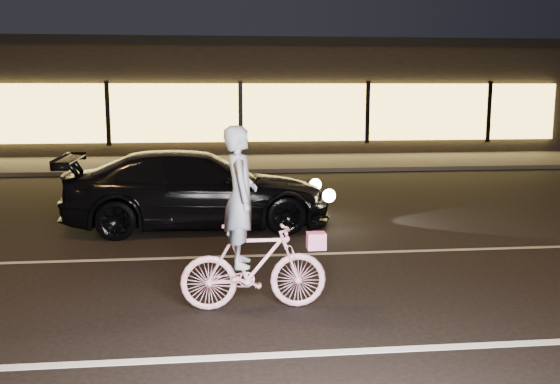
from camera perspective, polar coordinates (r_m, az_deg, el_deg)
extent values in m
plane|color=black|center=(7.45, 2.06, -9.83)|extent=(90.00, 90.00, 0.00)
cube|color=silver|center=(6.07, 4.18, -14.45)|extent=(60.00, 0.12, 0.01)
cube|color=gray|center=(9.34, 0.27, -5.76)|extent=(60.00, 0.10, 0.01)
cube|color=#383533|center=(20.12, -3.33, 2.65)|extent=(30.00, 4.00, 0.12)
cube|color=black|center=(25.98, -4.08, 8.48)|extent=(25.00, 8.00, 4.00)
cube|color=black|center=(26.02, -4.14, 13.00)|extent=(25.40, 8.40, 0.30)
cube|color=#F3C355|center=(21.89, -3.64, 7.25)|extent=(23.00, 0.15, 2.00)
cube|color=black|center=(22.06, -15.47, 6.94)|extent=(0.15, 0.08, 2.20)
cube|color=black|center=(21.81, -3.63, 7.24)|extent=(0.15, 0.08, 2.20)
cube|color=black|center=(22.48, 8.00, 7.23)|extent=(0.15, 0.08, 2.20)
cube|color=black|center=(23.99, 18.55, 6.97)|extent=(0.15, 0.08, 2.20)
imported|color=#DE4272|center=(7.01, -2.42, -6.84)|extent=(1.64, 0.46, 0.99)
imported|color=silver|center=(6.82, -3.65, -0.42)|extent=(0.37, 0.57, 1.55)
cube|color=#FF5FB2|center=(7.02, 3.33, -4.48)|extent=(0.21, 0.17, 0.19)
imported|color=black|center=(11.16, -7.52, 0.23)|extent=(4.73, 2.01, 1.36)
sphere|color=#FFF2BF|center=(12.00, 3.25, 0.68)|extent=(0.23, 0.23, 0.23)
sphere|color=#FFF2BF|center=(10.79, 4.50, -0.34)|extent=(0.23, 0.23, 0.23)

